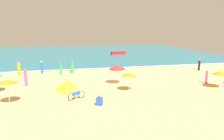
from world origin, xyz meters
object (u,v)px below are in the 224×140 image
beachgoer_5 (199,65)px  beach_tent (68,85)px  beach_umbrella_2 (7,82)px  beach_umbrella_3 (220,73)px  beach_umbrella_1 (129,74)px  parked_bicycle (76,95)px  beach_umbrella_4 (117,67)px  beachgoer_0 (61,69)px  beachgoer_4 (207,77)px  beachgoer_6 (42,67)px  beachgoer_7 (99,101)px  beachgoer_3 (19,70)px  small_boat_0 (118,53)px  beachgoer_2 (72,67)px  beachgoer_1 (26,78)px

beachgoer_5 → beach_tent: bearing=-161.1°
beach_umbrella_2 → beach_umbrella_3: 20.98m
beach_umbrella_1 → parked_bicycle: beach_umbrella_1 is taller
beach_umbrella_4 → beachgoer_5: size_ratio=1.45×
parked_bicycle → beachgoer_0: bearing=97.6°
beachgoer_0 → beachgoer_4: beachgoer_4 is taller
beachgoer_0 → beachgoer_6: size_ratio=0.91×
beach_umbrella_3 → beach_umbrella_4: (-10.43, 3.95, 0.34)m
beachgoer_5 → beachgoer_7: bearing=-146.5°
beachgoer_3 → beachgoer_5: size_ratio=1.08×
beachgoer_0 → beachgoer_6: beachgoer_6 is taller
beach_umbrella_3 → small_boat_0: size_ratio=0.70×
beachgoer_0 → beachgoer_2: 1.65m
beachgoer_1 → beachgoer_7: beachgoer_1 is taller
beach_tent → beachgoer_7: size_ratio=3.25×
small_boat_0 → beachgoer_4: bearing=-83.7°
beach_umbrella_2 → small_boat_0: (17.62, 31.42, -1.56)m
beach_umbrella_4 → beachgoer_2: beach_umbrella_4 is taller
beach_umbrella_4 → beachgoer_2: (-4.80, 7.32, -1.14)m
beachgoer_5 → beach_umbrella_4: bearing=-160.2°
beach_umbrella_1 → beach_tent: (-6.08, 1.34, -1.17)m
beachgoer_3 → beach_umbrella_3: bearing=-26.3°
beach_umbrella_1 → beach_umbrella_2: 11.17m
beach_umbrella_1 → beach_umbrella_2: beach_umbrella_2 is taller
beach_umbrella_2 → beach_umbrella_4: beach_umbrella_4 is taller
beach_umbrella_4 → beachgoer_3: 13.83m
beach_umbrella_4 → beachgoer_6: 11.97m
beach_umbrella_2 → beachgoer_2: beach_umbrella_2 is taller
beach_umbrella_1 → parked_bicycle: bearing=-165.9°
beach_umbrella_4 → beachgoer_2: 8.83m
beach_umbrella_2 → small_boat_0: beach_umbrella_2 is taller
beachgoer_0 → beachgoer_6: 2.81m
parked_bicycle → beach_umbrella_1: bearing=14.1°
beach_umbrella_3 → parked_bicycle: bearing=-178.6°
beachgoer_7 → small_boat_0: size_ratio=0.24×
beach_umbrella_3 → beachgoer_5: bearing=67.4°
beach_umbrella_4 → small_boat_0: 27.99m
beach_tent → beachgoer_7: bearing=-62.6°
beachgoer_2 → parked_bicycle: bearing=-90.4°
beach_tent → beachgoer_7: 5.31m
beach_umbrella_2 → beachgoer_0: bearing=69.6°
parked_bicycle → beach_umbrella_4: bearing=41.5°
beach_umbrella_1 → beachgoer_1: size_ratio=1.10×
beach_umbrella_2 → beachgoer_6: beach_umbrella_2 is taller
beachgoer_2 → small_boat_0: (11.89, 19.71, -0.45)m
beachgoer_0 → beachgoer_6: (-2.62, 1.03, 0.12)m
beachgoer_0 → beachgoer_4: size_ratio=0.98×
beach_umbrella_2 → beachgoer_7: beach_umbrella_2 is taller
beach_umbrella_2 → beachgoer_0: (4.17, 11.20, -1.18)m
beachgoer_7 → beach_tent: bearing=117.4°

